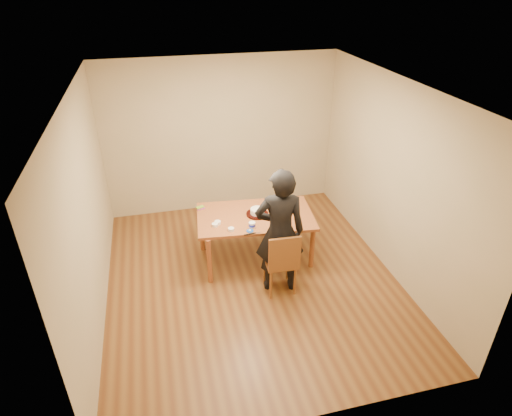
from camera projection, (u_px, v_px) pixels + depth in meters
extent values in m
cube|color=#5E3317|center=(252.00, 278.00, 6.13)|extent=(4.00, 4.50, 0.00)
cube|color=silver|center=(251.00, 89.00, 4.79)|extent=(4.00, 4.50, 0.00)
cube|color=tan|center=(221.00, 136.00, 7.36)|extent=(4.00, 0.00, 2.70)
cube|color=tan|center=(87.00, 214.00, 5.04)|extent=(0.00, 4.50, 2.70)
cube|color=tan|center=(393.00, 179.00, 5.88)|extent=(0.00, 4.50, 2.70)
cube|color=brown|center=(255.00, 217.00, 6.21)|extent=(1.76, 1.16, 0.04)
cube|color=brown|center=(280.00, 262.00, 5.72)|extent=(0.41, 0.41, 0.04)
cylinder|color=#AC130B|center=(257.00, 214.00, 6.21)|extent=(0.32, 0.32, 0.02)
cylinder|color=white|center=(257.00, 211.00, 6.19)|extent=(0.20, 0.20, 0.06)
ellipsoid|color=white|center=(257.00, 209.00, 6.16)|extent=(0.20, 0.20, 0.03)
cylinder|color=white|center=(252.00, 225.00, 5.89)|extent=(0.09, 0.09, 0.08)
cylinder|color=#18439F|center=(250.00, 231.00, 5.83)|extent=(0.10, 0.10, 0.01)
ellipsoid|color=white|center=(250.00, 230.00, 5.82)|extent=(0.04, 0.04, 0.02)
cylinder|color=white|center=(231.00, 229.00, 5.83)|extent=(0.08, 0.08, 0.04)
cylinder|color=white|center=(218.00, 223.00, 5.98)|extent=(0.09, 0.09, 0.04)
cylinder|color=white|center=(215.00, 225.00, 5.93)|extent=(0.09, 0.09, 0.04)
cube|color=#CD3092|center=(201.00, 208.00, 6.36)|extent=(0.13, 0.08, 0.02)
cube|color=green|center=(200.00, 207.00, 6.35)|extent=(0.13, 0.10, 0.02)
cube|color=black|center=(250.00, 234.00, 5.76)|extent=(0.17, 0.03, 0.01)
imported|color=black|center=(280.00, 232.00, 5.54)|extent=(0.72, 0.54, 1.79)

